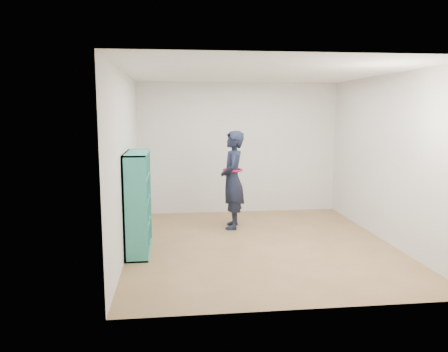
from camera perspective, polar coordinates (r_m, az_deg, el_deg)
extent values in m
plane|color=brown|center=(6.85, 4.72, -8.88)|extent=(4.50, 4.50, 0.00)
plane|color=white|center=(6.56, 5.00, 13.33)|extent=(4.50, 4.50, 0.00)
cube|color=silver|center=(6.48, -12.74, 1.70)|extent=(0.02, 4.50, 2.60)
cube|color=silver|center=(7.25, 20.54, 2.07)|extent=(0.02, 4.50, 2.60)
cube|color=silver|center=(8.79, 1.91, 3.64)|extent=(4.00, 0.02, 2.60)
cube|color=silver|center=(4.42, 10.69, -1.34)|extent=(4.00, 0.02, 2.60)
cube|color=teal|center=(5.96, -11.54, -4.41)|extent=(0.32, 0.02, 1.46)
cube|color=teal|center=(7.00, -10.83, -2.45)|extent=(0.32, 0.02, 1.46)
cube|color=teal|center=(6.66, -10.98, -9.42)|extent=(0.32, 1.10, 0.02)
cube|color=teal|center=(6.37, -11.34, 2.99)|extent=(0.32, 1.10, 0.02)
cube|color=teal|center=(6.49, -12.46, -3.37)|extent=(0.02, 1.10, 1.46)
cube|color=teal|center=(6.31, -11.28, -3.68)|extent=(0.30, 0.02, 1.42)
cube|color=teal|center=(6.65, -11.04, -3.04)|extent=(0.30, 0.02, 1.42)
cube|color=teal|center=(6.56, -11.07, -6.38)|extent=(0.30, 1.05, 0.02)
cube|color=teal|center=(6.48, -11.16, -3.35)|extent=(0.30, 1.05, 0.02)
cube|color=teal|center=(6.42, -11.25, -0.26)|extent=(0.30, 1.05, 0.02)
cube|color=beige|center=(6.31, -11.06, -9.88)|extent=(0.20, 0.13, 0.08)
cube|color=black|center=(6.13, -11.13, -6.10)|extent=(0.16, 0.15, 0.25)
cube|color=maroon|center=(6.06, -11.22, -2.95)|extent=(0.16, 0.15, 0.23)
cube|color=silver|center=(6.06, -11.34, -0.42)|extent=(0.20, 0.13, 0.05)
cube|color=navy|center=(6.58, -10.80, -8.60)|extent=(0.16, 0.15, 0.19)
cube|color=brown|center=(6.47, -10.90, -5.26)|extent=(0.16, 0.15, 0.27)
cube|color=#BFB28C|center=(6.46, -11.01, -2.93)|extent=(0.20, 0.13, 0.08)
cube|color=#26594C|center=(6.35, -11.07, 0.69)|extent=(0.16, 0.15, 0.20)
cube|color=beige|center=(6.90, -10.60, -7.60)|extent=(0.16, 0.15, 0.22)
cube|color=black|center=(6.88, -10.71, -5.24)|extent=(0.20, 0.13, 0.08)
cube|color=maroon|center=(6.75, -10.76, -1.94)|extent=(0.16, 0.15, 0.19)
cube|color=silver|center=(6.69, -10.85, 1.34)|extent=(0.16, 0.15, 0.26)
imported|color=black|center=(7.60, 1.14, -0.52)|extent=(0.50, 0.68, 1.71)
torus|color=#AD0D44|center=(7.57, 1.14, 0.78)|extent=(0.40, 0.40, 0.04)
cube|color=silver|center=(7.67, 0.13, 0.42)|extent=(0.01, 0.10, 0.13)
cube|color=black|center=(7.67, 0.13, 0.42)|extent=(0.01, 0.10, 0.13)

